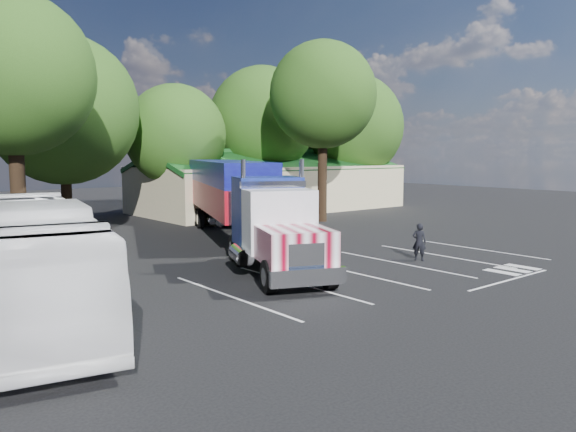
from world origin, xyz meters
TOP-DOWN VIEW (x-y plane):
  - ground at (0.00, 0.00)m, footprint 120.00×120.00m
  - event_hall at (13.74, 17.81)m, footprint 24.20×14.12m
  - tree_row_c at (-5.00, 16.20)m, footprint 10.00×10.00m
  - tree_row_d at (4.00, 17.50)m, footprint 8.00×8.00m
  - tree_row_e at (13.00, 18.00)m, footprint 9.60×9.60m
  - tree_row_f at (23.00, 16.80)m, footprint 10.40×10.40m
  - tree_near_left at (-10.50, 6.00)m, footprint 7.60×7.60m
  - tree_near_right at (11.50, 8.50)m, footprint 8.00×8.00m
  - semi_truck at (0.65, 3.95)m, footprint 11.73×22.78m
  - woman at (4.48, -6.00)m, footprint 0.70×0.80m
  - bicycle at (5.50, 4.95)m, footprint 0.76×1.99m
  - tour_bus at (-12.61, -4.35)m, footprint 5.82×13.74m
  - silver_sedan at (5.00, 10.50)m, footprint 4.44×3.15m

SIDE VIEW (x-z plane):
  - ground at x=0.00m, z-range 0.00..0.00m
  - bicycle at x=5.50m, z-range 0.00..1.03m
  - silver_sedan at x=5.00m, z-range 0.00..1.39m
  - woman at x=4.48m, z-range 0.00..1.83m
  - tour_bus at x=-12.61m, z-range 0.00..3.73m
  - event_hall at x=13.74m, z-range -0.56..4.99m
  - semi_truck at x=0.65m, z-range 0.32..5.25m
  - tree_row_d at x=4.00m, z-range 1.28..11.88m
  - tree_row_f at x=23.00m, z-range 1.29..14.29m
  - tree_row_c at x=-5.00m, z-range 1.51..14.56m
  - tree_row_e at x=13.00m, z-range 1.64..14.54m
  - tree_near_left at x=-10.50m, z-range 2.49..15.14m
  - tree_near_right at x=11.50m, z-range 2.71..16.21m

